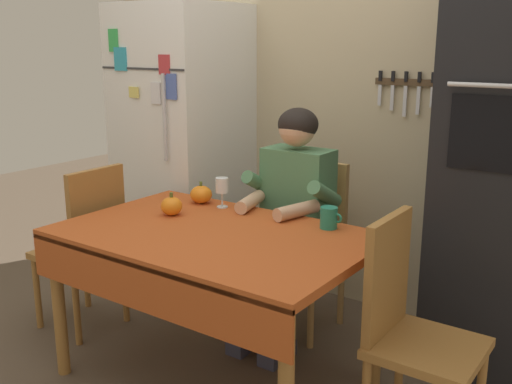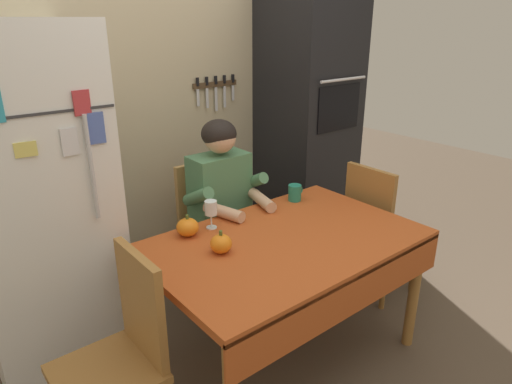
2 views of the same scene
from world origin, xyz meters
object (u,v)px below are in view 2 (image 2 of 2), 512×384
Objects in this scene: coffee_mug at (295,193)px; pumpkin_large at (221,244)px; seated_person at (226,203)px; chair_behind_person at (211,226)px; chair_right_side at (376,226)px; wall_oven at (307,122)px; wine_glass at (211,209)px; dining_table at (288,255)px; chair_left_side at (123,350)px; pumpkin_medium at (188,227)px; refrigerator at (36,205)px.

pumpkin_large is (-0.74, -0.26, -0.00)m from coffee_mug.
coffee_mug is at bearing -33.63° from seated_person.
seated_person is 11.60× the size of coffee_mug.
chair_behind_person is 1.09m from chair_right_side.
wall_oven is 1.40m from wine_glass.
dining_table is at bearing -137.17° from coffee_mug.
seated_person is 1.01m from chair_right_side.
seated_person is 1.34× the size of chair_left_side.
coffee_mug is (0.35, -0.23, 0.05)m from seated_person.
pumpkin_large is 0.26m from pumpkin_medium.
chair_left_side is 7.99× the size of pumpkin_medium.
refrigerator is 1.32m from dining_table.
pumpkin_large is at bearing -127.97° from seated_person.
chair_right_side is at bearing -11.56° from pumpkin_medium.
refrigerator is 0.79m from pumpkin_medium.
wine_glass is (-0.27, -0.43, 0.34)m from chair_behind_person.
refrigerator is at bearing 128.39° from pumpkin_large.
wall_oven is 1.54m from pumpkin_medium.
pumpkin_medium is at bearing -134.33° from chair_behind_person.
seated_person is 0.43m from coffee_mug.
coffee_mug is (-0.65, -0.55, -0.26)m from wall_oven.
pumpkin_large is (0.61, -0.77, -0.11)m from refrigerator.
wall_oven reaches higher than seated_person.
pumpkin_large is (0.56, 0.08, 0.28)m from chair_left_side.
coffee_mug is at bearing 152.58° from chair_right_side.
pumpkin_large is at bearing -83.59° from pumpkin_medium.
wall_oven is 0.89m from coffee_mug.
refrigerator is 1.94× the size of chair_behind_person.
chair_left_side is (-1.95, -0.89, -0.54)m from wall_oven.
seated_person is 1.13m from chair_left_side.
pumpkin_large is at bearing 161.89° from dining_table.
pumpkin_large is (-0.38, -0.68, 0.28)m from chair_behind_person.
pumpkin_large reaches higher than coffee_mug.
refrigerator is 1.94× the size of chair_left_side.
chair_right_side is 1.32m from pumpkin_medium.
refrigerator is 1.45m from coffee_mug.
chair_behind_person is at bearing -172.61° from wall_oven.
pumpkin_medium is (-0.77, -0.00, -0.00)m from coffee_mug.
coffee_mug is (1.35, -0.51, -0.11)m from refrigerator.
chair_left_side reaches higher than pumpkin_large.
wine_glass is at bearing -179.61° from coffee_mug.
seated_person is (-0.00, -0.19, 0.23)m from chair_behind_person.
dining_table is 12.20× the size of pumpkin_large.
chair_right_side is (-0.15, -0.81, -0.54)m from wall_oven.
seated_person is at bearing 146.37° from coffee_mug.
chair_right_side reaches higher than pumpkin_medium.
dining_table is at bearing -45.15° from pumpkin_medium.
chair_left_side is (0.05, -0.85, -0.39)m from refrigerator.
pumpkin_medium is at bearing 134.85° from dining_table.
seated_person is 7.94× the size of wine_glass.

